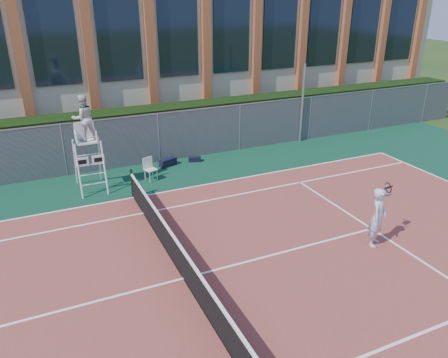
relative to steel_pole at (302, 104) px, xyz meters
name	(u,v)px	position (x,y,z in m)	size (l,w,h in m)	color
ground	(184,279)	(-9.41, -8.70, -1.95)	(120.00, 120.00, 0.00)	#233814
apron	(172,260)	(-9.41, -7.70, -1.94)	(36.00, 20.00, 0.01)	#0C382B
tennis_court	(184,279)	(-9.41, -8.70, -1.93)	(23.77, 10.97, 0.02)	brown
tennis_net	(183,262)	(-9.41, -8.70, -1.41)	(0.10, 11.30, 1.10)	black
fence	(113,144)	(-9.41, 0.10, -0.85)	(40.00, 0.06, 2.20)	#595E60
hedge	(108,136)	(-9.41, 1.30, -0.85)	(40.00, 1.40, 2.20)	black
building	(76,48)	(-9.41, 9.25, 2.20)	(45.00, 10.60, 8.22)	#BFB59E
steel_pole	(302,104)	(0.00, 0.00, 0.00)	(0.12, 0.12, 3.90)	#9EA0A5
umpire_chair	(84,121)	(-10.67, -1.65, 0.76)	(1.04, 1.59, 3.71)	white
plastic_chair	(149,167)	(-8.38, -1.72, -1.40)	(0.54, 0.54, 0.92)	silver
sports_bag_near	(168,162)	(-7.25, -0.57, -1.78)	(0.77, 0.31, 0.33)	black
sports_bag_far	(195,159)	(-5.99, -0.55, -1.83)	(0.55, 0.24, 0.22)	black
tennis_player	(378,217)	(-3.59, -9.43, -1.00)	(1.07, 0.82, 1.82)	silver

